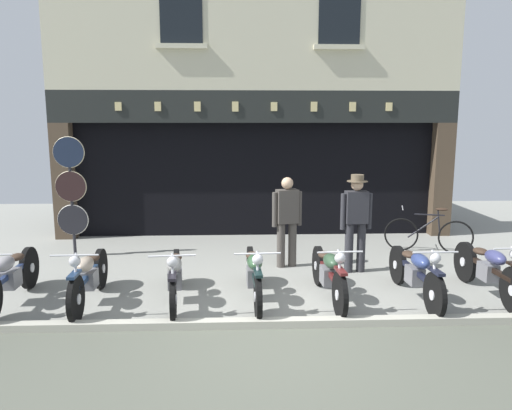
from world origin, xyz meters
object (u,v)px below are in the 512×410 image
(motorcycle_left, at_px, (89,276))
(advert_board_far, at_px, (391,156))
(motorcycle_center_left, at_px, (175,275))
(salesman_left, at_px, (287,218))
(motorcycle_center_right, at_px, (329,273))
(motorcycle_right, at_px, (416,272))
(shopkeeper_center, at_px, (356,218))
(leaning_bicycle, at_px, (429,234))
(advert_board_near, at_px, (347,156))
(motorcycle_far_right, at_px, (489,269))
(tyre_sign_pole, at_px, (71,188))
(motorcycle_center, at_px, (254,273))
(motorcycle_far_left, at_px, (10,276))

(motorcycle_left, xyz_separation_m, advert_board_far, (5.74, 4.42, 1.42))
(motorcycle_center_left, height_order, salesman_left, salesman_left)
(motorcycle_center_right, height_order, motorcycle_right, motorcycle_center_right)
(shopkeeper_center, xyz_separation_m, leaning_bicycle, (1.83, 1.30, -0.60))
(motorcycle_center_right, xyz_separation_m, advert_board_near, (1.23, 4.40, 1.41))
(advert_board_near, bearing_deg, motorcycle_far_right, -74.39)
(tyre_sign_pole, bearing_deg, salesman_left, -11.55)
(motorcycle_left, height_order, tyre_sign_pole, tyre_sign_pole)
(motorcycle_center_right, height_order, advert_board_near, advert_board_near)
(motorcycle_far_right, xyz_separation_m, leaning_bicycle, (0.12, 2.61, -0.06))
(motorcycle_center, xyz_separation_m, motorcycle_center_right, (1.11, -0.01, 0.00))
(advert_board_near, distance_m, leaning_bicycle, 2.63)
(motorcycle_center, height_order, advert_board_near, advert_board_near)
(salesman_left, bearing_deg, leaning_bicycle, -176.34)
(motorcycle_left, bearing_deg, motorcycle_center, 179.07)
(motorcycle_center, distance_m, leaning_bicycle, 4.52)
(motorcycle_left, distance_m, motorcycle_center_left, 1.24)
(motorcycle_left, height_order, advert_board_near, advert_board_near)
(motorcycle_center_left, bearing_deg, tyre_sign_pole, -53.36)
(salesman_left, bearing_deg, shopkeeper_center, 149.14)
(tyre_sign_pole, relative_size, advert_board_near, 2.22)
(motorcycle_center_left, bearing_deg, salesman_left, -141.13)
(motorcycle_center_right, relative_size, shopkeeper_center, 1.16)
(motorcycle_right, xyz_separation_m, leaning_bicycle, (1.26, 2.68, -0.05))
(motorcycle_far_right, bearing_deg, salesman_left, -31.39)
(motorcycle_center_right, bearing_deg, motorcycle_far_right, 178.54)
(salesman_left, height_order, advert_board_far, advert_board_far)
(tyre_sign_pole, bearing_deg, advert_board_far, 15.07)
(advert_board_far, bearing_deg, tyre_sign_pole, -164.93)
(motorcycle_far_right, xyz_separation_m, shopkeeper_center, (-1.72, 1.31, 0.53))
(motorcycle_left, height_order, motorcycle_right, motorcycle_left)
(shopkeeper_center, bearing_deg, motorcycle_center, 32.44)
(motorcycle_far_left, height_order, tyre_sign_pole, tyre_sign_pole)
(advert_board_near, bearing_deg, motorcycle_center_right, -105.61)
(motorcycle_center, xyz_separation_m, tyre_sign_pole, (-3.44, 2.55, 0.95))
(motorcycle_left, xyz_separation_m, motorcycle_right, (4.79, 0.01, -0.00))
(motorcycle_center_left, bearing_deg, advert_board_near, -133.28)
(motorcycle_center, xyz_separation_m, leaning_bicycle, (3.66, 2.65, -0.05))
(motorcycle_center_right, xyz_separation_m, advert_board_far, (2.25, 4.40, 1.42))
(motorcycle_far_left, distance_m, motorcycle_far_right, 7.06)
(motorcycle_center, height_order, motorcycle_far_right, motorcycle_far_right)
(advert_board_near, bearing_deg, tyre_sign_pole, -162.42)
(motorcycle_far_right, xyz_separation_m, tyre_sign_pole, (-6.98, 2.51, 0.94))
(motorcycle_center, bearing_deg, motorcycle_left, -1.48)
(leaning_bicycle, bearing_deg, motorcycle_right, 171.89)
(motorcycle_center, xyz_separation_m, advert_board_near, (2.33, 4.38, 1.41))
(motorcycle_far_right, distance_m, advert_board_far, 4.57)
(advert_board_far, bearing_deg, motorcycle_center_left, -135.67)
(motorcycle_far_right, bearing_deg, advert_board_far, -88.70)
(motorcycle_right, bearing_deg, motorcycle_center_left, -1.48)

